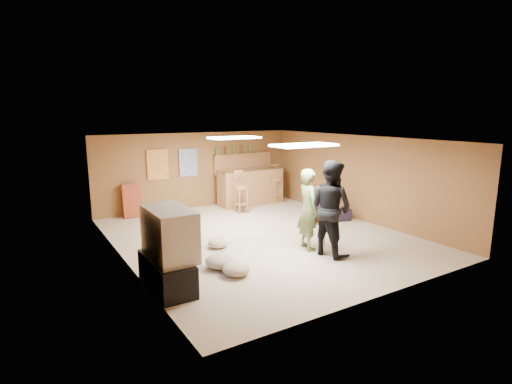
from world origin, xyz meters
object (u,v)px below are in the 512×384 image
tv_body (169,233)px  sofa (329,206)px  person_olive (308,209)px  bar_counter (251,187)px  tray_table (322,235)px  person_black (331,208)px

tv_body → sofa: tv_body is taller
person_olive → sofa: bearing=-39.8°
tv_body → bar_counter: tv_body is taller
tray_table → person_olive: bearing=137.7°
tray_table → tv_body: bearing=-177.9°
tv_body → bar_counter: bearing=47.0°
sofa → person_olive: bearing=148.7°
person_olive → sofa: size_ratio=1.06×
bar_counter → sofa: size_ratio=1.27×
tv_body → bar_counter: (4.15, 4.45, -0.35)m
person_olive → person_black: size_ratio=0.89×
tv_body → person_black: (3.21, -0.17, 0.04)m
person_black → tray_table: person_black is taller
bar_counter → person_black: size_ratio=1.07×
tv_body → sofa: bearing=22.6°
bar_counter → person_black: (-0.94, -4.62, 0.39)m
tv_body → person_olive: (3.04, 0.32, -0.07)m
tv_body → person_olive: size_ratio=0.66×
person_olive → person_black: bearing=-150.9°
person_olive → person_black: (0.16, -0.49, 0.10)m
tray_table → bar_counter: bearing=78.4°
person_olive → tray_table: person_olive is taller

